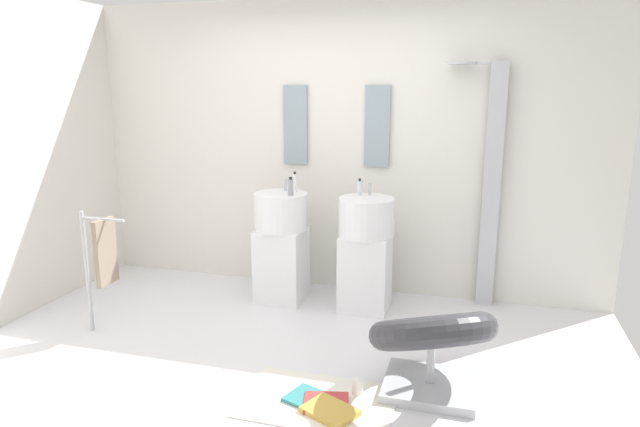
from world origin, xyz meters
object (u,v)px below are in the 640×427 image
pedestal_sink_right (366,250)px  soap_bottle_white (295,183)px  magazine_ochre (330,411)px  soap_bottle_grey (291,187)px  shower_column (490,182)px  magazine_teal (308,398)px  soap_bottle_clear (360,188)px  lounge_chair (432,339)px  pedestal_sink_left (281,244)px  towel_rack (102,254)px  magazine_red (326,403)px  coffee_mug (358,387)px

pedestal_sink_right → soap_bottle_white: bearing=172.6°
magazine_ochre → soap_bottle_grey: (-0.76, 1.55, 1.00)m
soap_bottle_white → shower_column: bearing=10.0°
magazine_teal → soap_bottle_clear: soap_bottle_clear is taller
shower_column → soap_bottle_grey: bearing=-164.9°
pedestal_sink_right → soap_bottle_grey: size_ratio=6.81×
lounge_chair → soap_bottle_grey: bearing=138.8°
pedestal_sink_left → magazine_teal: 1.74m
towel_rack → magazine_red: towel_rack is taller
pedestal_sink_left → pedestal_sink_right: bearing=0.0°
soap_bottle_white → soap_bottle_clear: (0.56, 0.02, -0.02)m
soap_bottle_grey → towel_rack: bearing=-140.7°
pedestal_sink_right → magazine_red: size_ratio=4.02×
soap_bottle_clear → magazine_red: bearing=-84.4°
shower_column → magazine_teal: bearing=-118.1°
pedestal_sink_left → soap_bottle_white: size_ratio=5.97×
soap_bottle_clear → towel_rack: bearing=-146.8°
shower_column → coffee_mug: shower_column is taller
pedestal_sink_right → pedestal_sink_left: bearing=180.0°
magazine_ochre → lounge_chair: bearing=64.5°
magazine_red → magazine_ochre: (0.04, -0.07, 0.00)m
magazine_red → soap_bottle_grey: soap_bottle_grey is taller
magazine_red → soap_bottle_white: soap_bottle_white is taller
pedestal_sink_right → magazine_teal: bearing=-91.5°
towel_rack → magazine_red: size_ratio=3.61×
shower_column → magazine_ochre: bearing=-113.0°
towel_rack → soap_bottle_grey: bearing=39.3°
pedestal_sink_left → towel_rack: pedestal_sink_left is taller
lounge_chair → magazine_teal: bearing=-154.8°
soap_bottle_grey → magazine_ochre: bearing=-64.0°
coffee_mug → lounge_chair: bearing=22.4°
lounge_chair → soap_bottle_clear: size_ratio=7.58×
lounge_chair → soap_bottle_white: soap_bottle_white is taller
soap_bottle_white → soap_bottle_grey: (0.01, -0.15, -0.01)m
lounge_chair → towel_rack: 2.47m
soap_bottle_clear → pedestal_sink_right: bearing=-51.7°
magazine_teal → pedestal_sink_left: bearing=134.9°
soap_bottle_clear → soap_bottle_grey: size_ratio=0.90×
towel_rack → magazine_teal: (1.76, -0.50, -0.61)m
shower_column → magazine_red: bearing=-114.9°
coffee_mug → pedestal_sink_left: bearing=125.7°
pedestal_sink_left → soap_bottle_grey: bearing=-29.4°
soap_bottle_white → coffee_mug: bearing=-58.8°
shower_column → soap_bottle_clear: (-1.05, -0.27, -0.06)m
coffee_mug → soap_bottle_white: soap_bottle_white is taller
soap_bottle_grey → lounge_chair: bearing=-41.2°
towel_rack → magazine_red: 2.04m
soap_bottle_white → soap_bottle_grey: bearing=-85.3°
pedestal_sink_right → coffee_mug: bearing=-80.4°
lounge_chair → magazine_teal: size_ratio=4.29×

